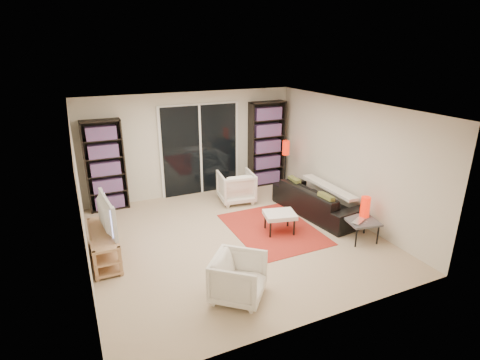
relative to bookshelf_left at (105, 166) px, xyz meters
name	(u,v)px	position (x,y,z in m)	size (l,w,h in m)	color
floor	(234,237)	(1.95, -2.33, -0.98)	(5.00, 5.00, 0.00)	tan
wall_back	(191,144)	(1.95, 0.17, 0.22)	(5.00, 0.02, 2.40)	beige
wall_front	(318,240)	(1.95, -4.83, 0.22)	(5.00, 0.02, 2.40)	beige
wall_left	(81,199)	(-0.55, -2.33, 0.22)	(0.02, 5.00, 2.40)	beige
wall_right	(348,160)	(4.45, -2.33, 0.22)	(0.02, 5.00, 2.40)	beige
ceiling	(234,108)	(1.95, -2.33, 1.42)	(5.00, 5.00, 0.02)	white
sliding_door	(200,150)	(2.15, 0.13, 0.07)	(1.92, 0.08, 2.16)	white
bookshelf_left	(105,166)	(0.00, 0.00, 0.00)	(0.80, 0.30, 1.95)	black
bookshelf_right	(267,144)	(3.85, 0.00, 0.07)	(0.90, 0.30, 2.10)	black
tv_stand	(104,245)	(-0.31, -2.13, -0.71)	(0.42, 1.30, 0.50)	tan
tv	(101,215)	(-0.29, -2.13, -0.18)	(1.02, 0.13, 0.59)	black
rug	(273,229)	(2.76, -2.33, -0.97)	(1.52, 2.06, 0.01)	#B52A1F
sofa	(317,200)	(3.96, -2.08, -0.67)	(2.08, 0.81, 0.61)	black
armchair_back	(236,187)	(2.68, -0.76, -0.62)	(0.75, 0.77, 0.70)	white
armchair_front	(239,278)	(1.30, -3.97, -0.65)	(0.69, 0.71, 0.64)	white
ottoman	(280,215)	(2.82, -2.48, -0.63)	(0.67, 0.59, 0.40)	white
side_table	(362,222)	(4.01, -3.36, -0.62)	(0.62, 0.62, 0.40)	#4E4E53
laptop	(361,222)	(3.93, -3.43, -0.56)	(0.33, 0.21, 0.03)	silver
table_lamp	(365,207)	(4.16, -3.25, -0.38)	(0.17, 0.17, 0.38)	red
floor_lamp	(286,154)	(4.05, -0.59, -0.04)	(0.19, 0.19, 1.24)	black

